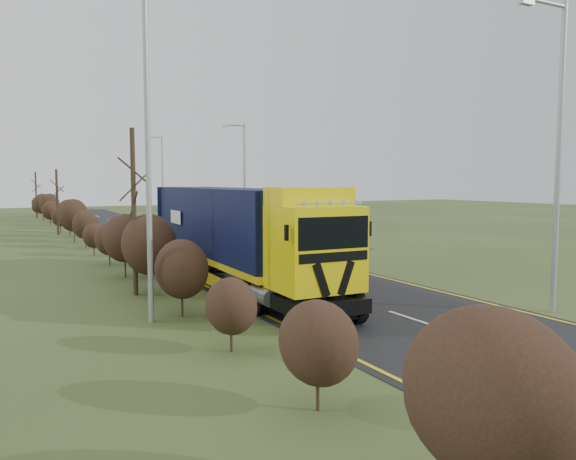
# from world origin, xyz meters

# --- Properties ---
(ground) EXTENTS (160.00, 160.00, 0.00)m
(ground) POSITION_xyz_m (0.00, 0.00, 0.00)
(ground) COLOR #35471E
(ground) RESTS_ON ground
(road) EXTENTS (8.00, 120.00, 0.02)m
(road) POSITION_xyz_m (0.00, 10.00, 0.01)
(road) COLOR black
(road) RESTS_ON ground
(layby) EXTENTS (6.00, 18.00, 0.02)m
(layby) POSITION_xyz_m (6.50, 20.00, 0.01)
(layby) COLOR #2C2A27
(layby) RESTS_ON ground
(lane_markings) EXTENTS (7.52, 116.00, 0.01)m
(lane_markings) POSITION_xyz_m (0.00, 9.69, 0.03)
(lane_markings) COLOR yellow
(lane_markings) RESTS_ON road
(hedgerow) EXTENTS (2.24, 102.04, 6.05)m
(hedgerow) POSITION_xyz_m (-6.00, 7.89, 1.62)
(hedgerow) COLOR black
(hedgerow) RESTS_ON ground
(lorry) EXTENTS (2.79, 14.33, 3.98)m
(lorry) POSITION_xyz_m (-2.80, 3.27, 2.26)
(lorry) COLOR black
(lorry) RESTS_ON ground
(car_red_hatchback) EXTENTS (2.43, 4.17, 1.33)m
(car_red_hatchback) POSITION_xyz_m (4.82, 20.84, 0.67)
(car_red_hatchback) COLOR #A22008
(car_red_hatchback) RESTS_ON ground
(car_blue_sedan) EXTENTS (2.05, 4.67, 1.49)m
(car_blue_sedan) POSITION_xyz_m (8.50, 26.02, 0.75)
(car_blue_sedan) COLOR #0A1438
(car_blue_sedan) RESTS_ON ground
(streetlight_near) EXTENTS (2.04, 0.19, 9.60)m
(streetlight_near) POSITION_xyz_m (4.47, -4.91, 5.30)
(streetlight_near) COLOR #A2A5A8
(streetlight_near) RESTS_ON ground
(streetlight_mid) EXTENTS (1.79, 0.18, 8.37)m
(streetlight_mid) POSITION_xyz_m (5.62, 22.01, 4.59)
(streetlight_mid) COLOR #A2A5A8
(streetlight_mid) RESTS_ON ground
(streetlight_far) EXTENTS (1.92, 0.18, 9.04)m
(streetlight_far) POSITION_xyz_m (5.69, 44.65, 4.98)
(streetlight_far) COLOR #A2A5A8
(streetlight_far) RESTS_ON ground
(left_pole) EXTENTS (0.16, 0.16, 10.17)m
(left_pole) POSITION_xyz_m (-6.99, -0.15, 5.08)
(left_pole) COLOR #A2A5A8
(left_pole) RESTS_ON ground
(speed_sign) EXTENTS (0.64, 0.10, 2.30)m
(speed_sign) POSITION_xyz_m (4.22, 13.48, 1.61)
(speed_sign) COLOR #A2A5A8
(speed_sign) RESTS_ON ground
(warning_board) EXTENTS (0.79, 0.11, 2.08)m
(warning_board) POSITION_xyz_m (5.66, 24.31, 1.29)
(warning_board) COLOR #A2A5A8
(warning_board) RESTS_ON ground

